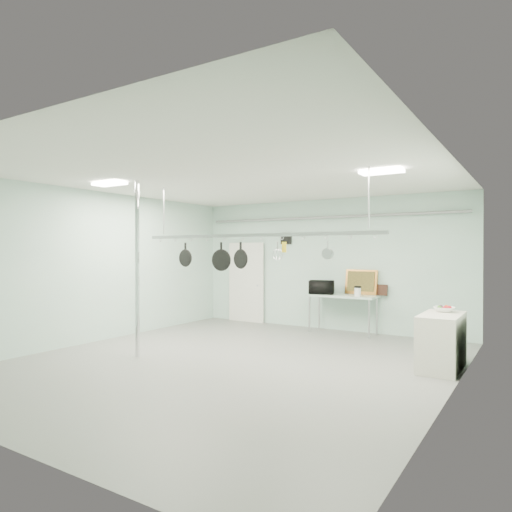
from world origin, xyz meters
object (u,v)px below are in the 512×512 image
Objects in this scene: skillet_left at (185,255)px; skillet_right at (241,255)px; microwave at (322,287)px; fruit_bowl at (444,309)px; pot_rack at (252,234)px; coffee_canister at (358,292)px; side_cabinet at (441,342)px; chrome_pole at (137,269)px; skillet_mid at (221,257)px; prep_table at (343,298)px.

skillet_left and skillet_right have the same top height.
fruit_bowl is at bearing 131.20° from microwave.
fruit_bowl is 0.74× the size of skillet_right.
skillet_right reaches higher than microwave.
pot_rack is 10.40× the size of skillet_right.
coffee_canister is at bearing 85.23° from skillet_right.
skillet_left reaches higher than fruit_bowl.
skillet_left is 1.00× the size of skillet_right.
microwave is (-3.04, 2.10, 0.61)m from side_cabinet.
side_cabinet is at bearing 20.45° from pot_rack.
chrome_pole is at bearing 48.13° from microwave.
skillet_left and skillet_mid have the same top height.
coffee_canister reaches higher than side_cabinet.
skillet_right reaches higher than prep_table.
chrome_pole is 5.57× the size of microwave.
skillet_right is (1.66, 0.90, 0.25)m from chrome_pole.
chrome_pole reaches higher than skillet_left.
side_cabinet is at bearing 19.71° from skillet_left.
side_cabinet is 6.21× the size of coffee_canister.
coffee_canister is 4.00m from skillet_left.
pot_rack reaches higher than skillet_right.
chrome_pole reaches higher than coffee_canister.
prep_table is 4.67× the size of fruit_bowl.
coffee_canister is at bearing -23.40° from prep_table.
microwave is at bearing 91.59° from pot_rack.
side_cabinet is at bearing 22.41° from chrome_pole.
fruit_bowl is 0.64× the size of skillet_mid.
prep_table is 8.29× the size of coffee_canister.
skillet_right is (-1.07, -3.12, 0.85)m from coffee_canister.
side_cabinet is 0.58m from fruit_bowl.
coffee_canister is 0.42× the size of skillet_left.
fruit_bowl is (2.94, 1.40, -1.29)m from pot_rack.
coffee_canister is 3.55m from skillet_mid.
pot_rack is 8.92× the size of skillet_mid.
chrome_pole reaches higher than skillet_right.
chrome_pole is at bearing -149.11° from skillet_mid.
fruit_bowl is at bearing 25.43° from pot_rack.
skillet_mid is (-0.59, -3.20, 0.75)m from microwave.
skillet_mid and skillet_right have the same top height.
skillet_right is at bearing -160.99° from side_cabinet.
pot_rack is 3.50m from fruit_bowl.
chrome_pole is at bearing -154.65° from pot_rack.
chrome_pole reaches higher than fruit_bowl.
chrome_pole is 5.94× the size of skillet_mid.
chrome_pole is 0.67× the size of pot_rack.
skillet_right is (0.43, 0.00, 0.04)m from skillet_mid.
pot_rack reaches higher than side_cabinet.
side_cabinet is 2.60× the size of skillet_right.
pot_rack is 10.41× the size of skillet_left.
skillet_left is 0.86m from skillet_mid.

